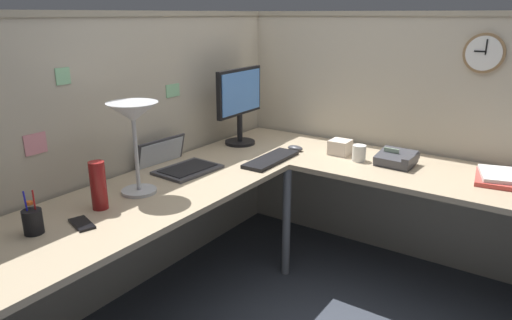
# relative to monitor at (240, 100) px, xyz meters

# --- Properties ---
(ground_plane) EXTENTS (6.80, 6.80, 0.00)m
(ground_plane) POSITION_rel_monitor_xyz_m (-0.34, -0.64, -1.02)
(ground_plane) COLOR #383D47
(cubicle_wall_back) EXTENTS (2.57, 0.12, 1.58)m
(cubicle_wall_back) POSITION_rel_monitor_xyz_m (-0.71, 0.23, -0.23)
(cubicle_wall_back) COLOR #B7AD99
(cubicle_wall_back) RESTS_ON ground
(cubicle_wall_right) EXTENTS (0.12, 2.37, 1.58)m
(cubicle_wall_right) POSITION_rel_monitor_xyz_m (0.53, -0.90, -0.23)
(cubicle_wall_right) COLOR #B7AD99
(cubicle_wall_right) RESTS_ON ground
(desk) EXTENTS (2.35, 2.15, 0.73)m
(desk) POSITION_rel_monitor_xyz_m (-0.49, -0.69, -0.39)
(desk) COLOR tan
(desk) RESTS_ON ground
(monitor) EXTENTS (0.46, 0.20, 0.50)m
(monitor) POSITION_rel_monitor_xyz_m (0.00, 0.00, 0.00)
(monitor) COLOR black
(monitor) RESTS_ON desk
(laptop) EXTENTS (0.36, 0.40, 0.22)m
(laptop) POSITION_rel_monitor_xyz_m (-0.61, 0.00, -0.27)
(laptop) COLOR #38383D
(laptop) RESTS_ON desk
(keyboard) EXTENTS (0.43, 0.15, 0.02)m
(keyboard) POSITION_rel_monitor_xyz_m (-0.21, -0.38, -0.28)
(keyboard) COLOR black
(keyboard) RESTS_ON desk
(computer_mouse) EXTENTS (0.06, 0.10, 0.03)m
(computer_mouse) POSITION_rel_monitor_xyz_m (0.07, -0.39, -0.28)
(computer_mouse) COLOR #38383D
(computer_mouse) RESTS_ON desk
(desk_lamp_dome) EXTENTS (0.24, 0.24, 0.44)m
(desk_lamp_dome) POSITION_rel_monitor_xyz_m (-0.99, -0.12, 0.07)
(desk_lamp_dome) COLOR #B7BABF
(desk_lamp_dome) RESTS_ON desk
(pen_cup) EXTENTS (0.08, 0.08, 0.18)m
(pen_cup) POSITION_rel_monitor_xyz_m (-1.53, -0.11, -0.24)
(pen_cup) COLOR black
(pen_cup) RESTS_ON desk
(cell_phone) EXTENTS (0.11, 0.16, 0.01)m
(cell_phone) POSITION_rel_monitor_xyz_m (-1.38, -0.20, -0.29)
(cell_phone) COLOR black
(cell_phone) RESTS_ON desk
(thermos_flask) EXTENTS (0.07, 0.07, 0.22)m
(thermos_flask) POSITION_rel_monitor_xyz_m (-1.22, -0.12, -0.18)
(thermos_flask) COLOR maroon
(thermos_flask) RESTS_ON desk
(office_phone) EXTENTS (0.20, 0.21, 0.11)m
(office_phone) POSITION_rel_monitor_xyz_m (0.14, -1.02, -0.26)
(office_phone) COLOR #38383D
(office_phone) RESTS_ON desk
(book_stack) EXTENTS (0.32, 0.26, 0.04)m
(book_stack) POSITION_rel_monitor_xyz_m (0.18, -1.54, -0.27)
(book_stack) COLOR #BF3F38
(book_stack) RESTS_ON desk
(coffee_mug) EXTENTS (0.08, 0.08, 0.10)m
(coffee_mug) POSITION_rel_monitor_xyz_m (0.09, -0.80, -0.25)
(coffee_mug) COLOR silver
(coffee_mug) RESTS_ON desk
(tissue_box) EXTENTS (0.12, 0.12, 0.09)m
(tissue_box) POSITION_rel_monitor_xyz_m (0.16, -0.65, -0.25)
(tissue_box) COLOR beige
(tissue_box) RESTS_ON desk
(wall_clock) EXTENTS (0.04, 0.22, 0.22)m
(wall_clock) POSITION_rel_monitor_xyz_m (0.47, -1.34, 0.33)
(wall_clock) COLOR olive
(pinned_note_leftmost) EXTENTS (0.11, 0.00, 0.08)m
(pinned_note_leftmost) POSITION_rel_monitor_xyz_m (-0.43, 0.18, 0.11)
(pinned_note_leftmost) COLOR #8CCC99
(pinned_note_middle) EXTENTS (0.07, 0.00, 0.08)m
(pinned_note_middle) POSITION_rel_monitor_xyz_m (-1.13, 0.18, 0.26)
(pinned_note_middle) COLOR #8CCC99
(pinned_note_rightmost) EXTENTS (0.11, 0.00, 0.10)m
(pinned_note_rightmost) POSITION_rel_monitor_xyz_m (-1.31, 0.18, -0.02)
(pinned_note_rightmost) COLOR pink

